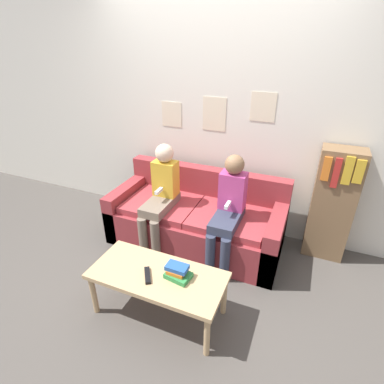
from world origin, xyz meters
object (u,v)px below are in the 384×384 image
at_px(couch, 197,220).
at_px(person_right, 228,208).
at_px(bookshelf, 332,205).
at_px(tv_remote, 148,275).
at_px(coffee_table, 158,278).
at_px(person_left, 161,193).

height_order(couch, person_right, person_right).
bearing_deg(couch, bookshelf, 14.05).
distance_m(person_right, tv_remote, 0.97).
relative_size(couch, tv_remote, 10.94).
relative_size(person_right, tv_remote, 6.61).
distance_m(coffee_table, person_left, 0.96).
xyz_separation_m(tv_remote, bookshelf, (1.24, 1.39, 0.15)).
distance_m(coffee_table, tv_remote, 0.09).
height_order(person_left, person_right, person_left).
xyz_separation_m(coffee_table, person_left, (-0.41, 0.84, 0.25)).
bearing_deg(bookshelf, tv_remote, -131.89).
bearing_deg(couch, person_left, -151.17).
distance_m(person_left, bookshelf, 1.67).
bearing_deg(tv_remote, couch, 57.86).
distance_m(person_right, bookshelf, 1.02).
relative_size(person_left, person_right, 1.01).
relative_size(coffee_table, person_right, 0.96).
bearing_deg(person_left, bookshelf, 17.26).
distance_m(coffee_table, bookshelf, 1.80).
bearing_deg(coffee_table, tv_remote, -135.82).
height_order(couch, person_left, person_left).
height_order(coffee_table, tv_remote, tv_remote).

